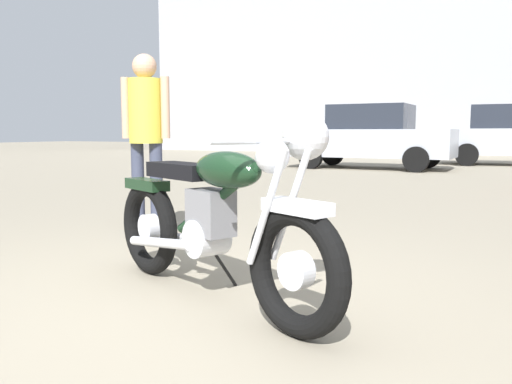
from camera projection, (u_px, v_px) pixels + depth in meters
The scene contains 5 objects.
ground_plane at pixel (173, 317), 2.72m from camera, with size 80.00×80.00×0.00m, color gray.
vintage_motorcycle at pixel (218, 216), 2.94m from camera, with size 1.92×1.02×1.07m.
bystander at pixel (146, 126), 4.76m from camera, with size 0.45×0.30×1.66m.
dark_sedan_left at pixel (371, 137), 13.82m from camera, with size 4.29×2.09×1.67m.
industrial_building at pixel (382, 49), 28.50m from camera, with size 22.02×12.66×24.12m.
Camera 1 is at (1.49, -2.21, 0.96)m, focal length 36.69 mm.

